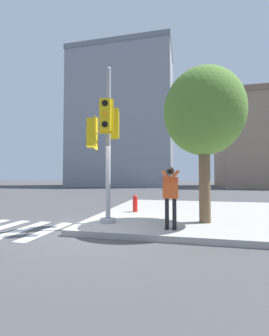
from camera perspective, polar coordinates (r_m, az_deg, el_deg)
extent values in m
plane|color=#424244|center=(6.63, -11.97, -15.79)|extent=(160.00, 160.00, 0.00)
cube|color=#9E9B96|center=(9.51, 17.82, -11.04)|extent=(8.00, 8.00, 0.16)
cube|color=silver|center=(7.14, -21.29, -14.67)|extent=(0.37, 2.30, 0.01)
cube|color=silver|center=(7.61, -26.51, -13.80)|extent=(0.37, 2.30, 0.01)
cube|color=silver|center=(8.13, -31.05, -12.94)|extent=(0.37, 2.30, 0.01)
cylinder|color=#939399|center=(7.06, -6.77, -13.11)|extent=(0.49, 0.49, 0.12)
cylinder|color=#939399|center=(7.01, -6.68, 6.16)|extent=(0.15, 0.15, 4.59)
sphere|color=#939399|center=(7.70, -6.60, 23.62)|extent=(0.16, 0.16, 0.16)
cylinder|color=#939399|center=(7.37, -6.01, 11.44)|extent=(0.05, 0.34, 0.05)
cube|color=yellow|center=(7.63, -5.28, 10.95)|extent=(0.30, 0.24, 0.90)
cube|color=yellow|center=(7.51, -5.61, 11.17)|extent=(0.42, 0.03, 1.02)
cylinder|color=black|center=(7.83, -4.95, 12.87)|extent=(0.17, 0.03, 0.17)
cylinder|color=orange|center=(7.76, -4.96, 10.73)|extent=(0.17, 0.03, 0.17)
cylinder|color=black|center=(7.70, -4.97, 8.56)|extent=(0.17, 0.03, 0.17)
cylinder|color=#939399|center=(6.92, -6.96, 12.60)|extent=(0.11, 0.34, 0.05)
cube|color=yellow|center=(6.65, -7.35, 13.23)|extent=(0.34, 0.29, 0.90)
cube|color=yellow|center=(6.77, -7.17, 12.94)|extent=(0.42, 0.10, 1.02)
cylinder|color=black|center=(6.61, -7.54, 16.05)|extent=(0.17, 0.06, 0.17)
cylinder|color=orange|center=(6.52, -7.55, 13.54)|extent=(0.17, 0.06, 0.17)
cylinder|color=black|center=(6.45, -7.56, 10.97)|extent=(0.17, 0.06, 0.17)
cylinder|color=#939399|center=(7.12, -8.59, 8.77)|extent=(0.34, 0.09, 0.05)
cube|color=yellow|center=(7.20, -10.84, 8.67)|extent=(0.27, 0.33, 0.90)
cube|color=yellow|center=(7.16, -9.81, 8.72)|extent=(0.07, 0.42, 1.02)
cylinder|color=black|center=(7.30, -11.85, 10.93)|extent=(0.05, 0.17, 0.17)
cylinder|color=orange|center=(7.24, -11.87, 8.62)|extent=(0.05, 0.17, 0.17)
cylinder|color=black|center=(7.19, -11.89, 6.27)|extent=(0.05, 0.17, 0.17)
cube|color=black|center=(6.27, 8.22, -14.84)|extent=(0.09, 0.24, 0.05)
cube|color=black|center=(6.25, 10.11, -14.85)|extent=(0.09, 0.24, 0.05)
cylinder|color=black|center=(6.25, 8.24, -11.30)|extent=(0.11, 0.11, 0.81)
cylinder|color=black|center=(6.24, 10.11, -11.31)|extent=(0.11, 0.11, 0.81)
cube|color=#E55623|center=(6.17, 9.13, -4.93)|extent=(0.40, 0.22, 0.58)
sphere|color=brown|center=(6.17, 9.11, -0.74)|extent=(0.21, 0.21, 0.21)
cube|color=black|center=(5.86, 8.92, -0.86)|extent=(0.12, 0.10, 0.09)
cylinder|color=black|center=(5.79, 8.88, -0.84)|extent=(0.06, 0.08, 0.06)
cylinder|color=#E55623|center=(6.04, 7.75, -1.59)|extent=(0.23, 0.35, 0.23)
cylinder|color=#E55623|center=(6.02, 10.31, -1.57)|extent=(0.23, 0.35, 0.23)
cylinder|color=brown|center=(7.25, 17.37, -3.03)|extent=(0.34, 0.34, 2.56)
ellipsoid|color=#568433|center=(7.52, 17.18, 13.56)|extent=(2.48, 2.48, 2.73)
cylinder|color=red|center=(9.06, 0.17, -9.40)|extent=(0.19, 0.19, 0.52)
sphere|color=red|center=(9.03, 0.17, -7.39)|extent=(0.17, 0.17, 0.17)
cylinder|color=red|center=(8.93, -0.01, -9.13)|extent=(0.09, 0.06, 0.09)
cube|color=gray|center=(38.08, -3.23, 11.88)|extent=(16.42, 8.53, 21.64)
cube|color=slate|center=(42.23, -3.19, 26.81)|extent=(16.62, 8.73, 0.80)
cube|color=gray|center=(39.80, 30.67, 4.99)|extent=(13.90, 12.91, 12.65)
cube|color=#7A604C|center=(41.15, 30.48, 14.32)|extent=(14.10, 13.11, 0.80)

